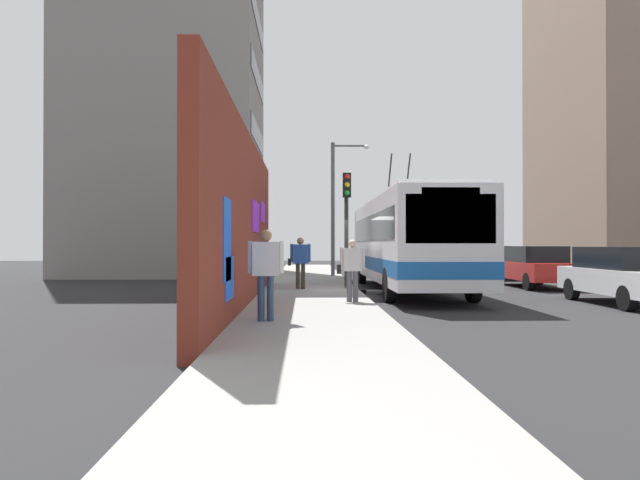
# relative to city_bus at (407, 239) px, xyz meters

# --- Properties ---
(ground_plane) EXTENTS (80.00, 80.00, 0.00)m
(ground_plane) POSITION_rel_city_bus_xyz_m (-1.52, 1.80, -1.83)
(ground_plane) COLOR #232326
(sidewalk_slab) EXTENTS (48.00, 3.20, 0.15)m
(sidewalk_slab) POSITION_rel_city_bus_xyz_m (-1.52, 3.40, -1.75)
(sidewalk_slab) COLOR gray
(sidewalk_slab) RESTS_ON ground_plane
(graffiti_wall) EXTENTS (14.53, 0.32, 4.48)m
(graffiti_wall) POSITION_rel_city_bus_xyz_m (-5.25, 5.15, 0.41)
(graffiti_wall) COLOR maroon
(graffiti_wall) RESTS_ON ground_plane
(building_far_left) EXTENTS (9.20, 9.60, 19.92)m
(building_far_left) POSITION_rel_city_bus_xyz_m (11.49, 11.00, 8.13)
(building_far_left) COLOR gray
(building_far_left) RESTS_ON ground_plane
(building_far_right) EXTENTS (11.18, 7.47, 21.44)m
(building_far_right) POSITION_rel_city_bus_xyz_m (13.82, -15.20, 8.89)
(building_far_right) COLOR gray
(building_far_right) RESTS_ON ground_plane
(city_bus) EXTENTS (12.48, 2.67, 5.06)m
(city_bus) POSITION_rel_city_bus_xyz_m (0.00, 0.00, 0.00)
(city_bus) COLOR silver
(city_bus) RESTS_ON ground_plane
(parked_car_white) EXTENTS (4.47, 1.94, 1.58)m
(parked_car_white) POSITION_rel_city_bus_xyz_m (-4.77, -5.20, -0.99)
(parked_car_white) COLOR white
(parked_car_white) RESTS_ON ground_plane
(parked_car_red) EXTENTS (4.63, 1.83, 1.58)m
(parked_car_red) POSITION_rel_city_bus_xyz_m (1.70, -5.20, -0.99)
(parked_car_red) COLOR #B21E19
(parked_car_red) RESTS_ON ground_plane
(parked_car_silver) EXTENTS (4.44, 1.93, 1.58)m
(parked_car_silver) POSITION_rel_city_bus_xyz_m (7.65, -5.20, -0.99)
(parked_car_silver) COLOR #B7B7BC
(parked_car_silver) RESTS_ON ground_plane
(parked_car_dark_gray) EXTENTS (4.12, 1.86, 1.58)m
(parked_car_dark_gray) POSITION_rel_city_bus_xyz_m (13.39, -5.20, -0.99)
(parked_car_dark_gray) COLOR #38383D
(parked_car_dark_gray) RESTS_ON ground_plane
(pedestrian_at_curb) EXTENTS (0.22, 0.73, 1.62)m
(pedestrian_at_curb) POSITION_rel_city_bus_xyz_m (-5.24, 2.35, -0.73)
(pedestrian_at_curb) COLOR #595960
(pedestrian_at_curb) RESTS_ON sidewalk_slab
(pedestrian_midblock) EXTENTS (0.23, 0.76, 1.73)m
(pedestrian_midblock) POSITION_rel_city_bus_xyz_m (-0.84, 3.75, -0.66)
(pedestrian_midblock) COLOR #3F3326
(pedestrian_midblock) RESTS_ON sidewalk_slab
(pedestrian_near_wall) EXTENTS (0.24, 0.71, 1.79)m
(pedestrian_near_wall) POSITION_rel_city_bus_xyz_m (-9.00, 4.35, -0.61)
(pedestrian_near_wall) COLOR #2D3F59
(pedestrian_near_wall) RESTS_ON sidewalk_slab
(traffic_light) EXTENTS (0.49, 0.28, 3.98)m
(traffic_light) POSITION_rel_city_bus_xyz_m (-0.40, 2.15, 1.01)
(traffic_light) COLOR #2D382D
(traffic_light) RESTS_ON sidewalk_slab
(street_lamp) EXTENTS (0.44, 1.86, 6.41)m
(street_lamp) POSITION_rel_city_bus_xyz_m (7.52, 2.04, 2.03)
(street_lamp) COLOR #4C4C51
(street_lamp) RESTS_ON sidewalk_slab
(curbside_puddle) EXTENTS (1.85, 1.85, 0.00)m
(curbside_puddle) POSITION_rel_city_bus_xyz_m (-0.35, 1.20, -1.82)
(curbside_puddle) COLOR black
(curbside_puddle) RESTS_ON ground_plane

